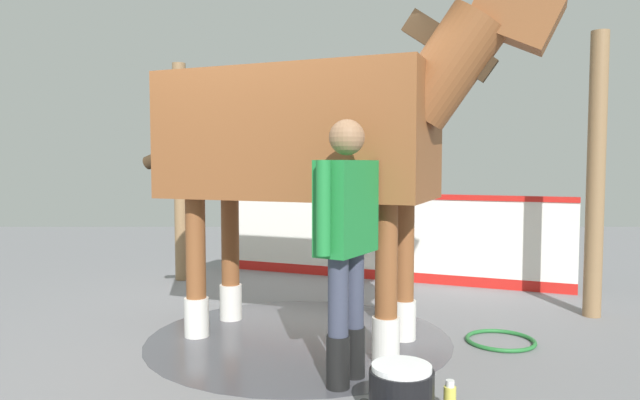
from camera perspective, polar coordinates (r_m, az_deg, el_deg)
ground_plane at (r=4.91m, az=-6.44°, el=-13.27°), size 16.00×16.00×0.02m
wet_patch at (r=4.79m, az=-2.09°, el=-13.55°), size 2.46×2.46×0.00m
barrier_wall at (r=7.00m, az=6.19°, el=-3.98°), size 4.10×1.69×1.06m
roof_post_near at (r=5.80m, az=25.83°, el=2.20°), size 0.16×0.16×2.61m
roof_post_far at (r=7.10m, az=-13.76°, el=2.67°), size 0.16×0.16×2.61m
horse at (r=4.53m, az=-0.86°, el=6.08°), size 3.28×1.70×2.72m
handler at (r=3.65m, az=2.67°, el=-3.20°), size 0.44×0.60×1.70m
wash_bucket at (r=3.34m, az=8.13°, el=-18.62°), size 0.36×0.36×0.32m
bottle_shampoo at (r=3.47m, az=12.83°, el=-18.86°), size 0.07×0.07×0.21m
hose_coil at (r=4.87m, az=17.59°, el=-13.21°), size 0.55×0.55×0.03m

